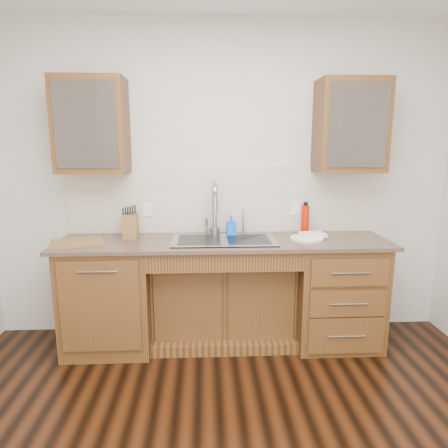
{
  "coord_description": "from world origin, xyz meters",
  "views": [
    {
      "loc": [
        -0.15,
        -1.74,
        1.69
      ],
      "look_at": [
        0.0,
        1.4,
        1.05
      ],
      "focal_mm": 32.0,
      "sensor_mm": 36.0,
      "label": 1
    }
  ],
  "objects_px": {
    "soap_bottle": "(231,226)",
    "knife_block": "(131,225)",
    "plate": "(307,238)",
    "water_bottle": "(305,219)",
    "cutting_board": "(77,242)"
  },
  "relations": [
    {
      "from": "soap_bottle",
      "to": "knife_block",
      "type": "bearing_deg",
      "value": 177.73
    },
    {
      "from": "plate",
      "to": "water_bottle",
      "type": "bearing_deg",
      "value": 80.02
    },
    {
      "from": "water_bottle",
      "to": "cutting_board",
      "type": "xyz_separation_m",
      "value": [
        -1.89,
        -0.3,
        -0.11
      ]
    },
    {
      "from": "plate",
      "to": "knife_block",
      "type": "xyz_separation_m",
      "value": [
        -1.46,
        0.13,
        0.09
      ]
    },
    {
      "from": "soap_bottle",
      "to": "cutting_board",
      "type": "distance_m",
      "value": 1.26
    },
    {
      "from": "water_bottle",
      "to": "cutting_board",
      "type": "distance_m",
      "value": 1.92
    },
    {
      "from": "soap_bottle",
      "to": "plate",
      "type": "height_order",
      "value": "soap_bottle"
    },
    {
      "from": "knife_block",
      "to": "cutting_board",
      "type": "distance_m",
      "value": 0.44
    },
    {
      "from": "soap_bottle",
      "to": "cutting_board",
      "type": "height_order",
      "value": "soap_bottle"
    },
    {
      "from": "water_bottle",
      "to": "plate",
      "type": "bearing_deg",
      "value": -99.98
    },
    {
      "from": "cutting_board",
      "to": "knife_block",
      "type": "bearing_deg",
      "value": 26.48
    },
    {
      "from": "soap_bottle",
      "to": "plate",
      "type": "relative_size",
      "value": 0.65
    },
    {
      "from": "knife_block",
      "to": "cutting_board",
      "type": "bearing_deg",
      "value": -155.21
    },
    {
      "from": "soap_bottle",
      "to": "water_bottle",
      "type": "relative_size",
      "value": 0.72
    },
    {
      "from": "plate",
      "to": "cutting_board",
      "type": "xyz_separation_m",
      "value": [
        -1.85,
        -0.06,
        0.0
      ]
    }
  ]
}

